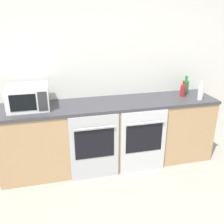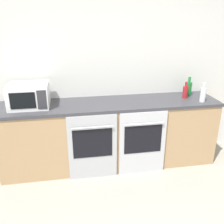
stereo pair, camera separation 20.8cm
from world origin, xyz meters
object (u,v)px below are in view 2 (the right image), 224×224
Objects in this scene: oven_left at (93,147)px; bottle_red at (185,92)px; bottle_green at (189,88)px; oven_right at (142,143)px; bottle_clear at (203,94)px; microwave at (29,95)px.

bottle_red reaches higher than oven_left.
bottle_green reaches higher than oven_left.
bottle_red is (1.31, 0.33, 0.55)m from oven_left.
oven_right is at bearing -153.69° from bottle_red.
bottle_clear reaches higher than oven_right.
bottle_clear is at bearing 9.57° from oven_right.
bottle_clear is (1.47, 0.14, 0.56)m from oven_left.
microwave reaches higher than bottle_green.
microwave is at bearing 175.02° from bottle_clear.
microwave is (-1.37, 0.33, 0.61)m from oven_right.
bottle_clear is at bearing -52.07° from bottle_red.
oven_right is 3.28× the size of bottle_green.
oven_right is 1.04m from bottle_green.
oven_right is 1.80× the size of microwave.
bottle_red is 0.87× the size of bottle_clear.
bottle_green is (0.77, 0.43, 0.57)m from oven_right.
oven_right is 0.93m from bottle_red.
microwave reaches higher than bottle_red.
bottle_green reaches higher than oven_right.
microwave is 2.14m from bottle_green.
microwave is 2.05m from bottle_red.
oven_left is 3.28× the size of bottle_green.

